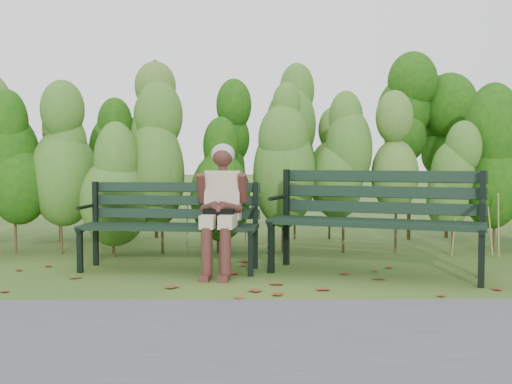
{
  "coord_description": "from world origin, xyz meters",
  "views": [
    {
      "loc": [
        -0.05,
        -5.34,
        1.05
      ],
      "look_at": [
        0.0,
        0.35,
        0.75
      ],
      "focal_mm": 42.0,
      "sensor_mm": 36.0,
      "label": 1
    }
  ],
  "objects": [
    {
      "name": "hedge_band",
      "position": [
        0.0,
        1.86,
        1.26
      ],
      "size": [
        11.04,
        1.67,
        2.42
      ],
      "color": "#47381E",
      "rests_on": "ground"
    },
    {
      "name": "bench_left",
      "position": [
        -0.82,
        0.42,
        0.5
      ],
      "size": [
        1.73,
        0.74,
        0.84
      ],
      "color": "black",
      "rests_on": "ground"
    },
    {
      "name": "footpath",
      "position": [
        0.0,
        -2.2,
        0.01
      ],
      "size": [
        60.0,
        2.5,
        0.01
      ],
      "primitive_type": "cube",
      "color": "#474749",
      "rests_on": "ground"
    },
    {
      "name": "seated_woman",
      "position": [
        -0.32,
        0.19,
        0.68
      ],
      "size": [
        0.49,
        0.72,
        1.21
      ],
      "color": "beige",
      "rests_on": "ground"
    },
    {
      "name": "bench_right",
      "position": [
        1.12,
        0.18,
        0.57
      ],
      "size": [
        2.02,
        1.28,
        0.96
      ],
      "color": "black",
      "rests_on": "ground"
    },
    {
      "name": "leaf_litter",
      "position": [
        -0.21,
        -0.14,
        0.0
      ],
      "size": [
        5.89,
        1.81,
        0.01
      ],
      "color": "brown",
      "rests_on": "ground"
    },
    {
      "name": "ground",
      "position": [
        0.0,
        0.0,
        0.0
      ],
      "size": [
        80.0,
        80.0,
        0.0
      ],
      "primitive_type": "plane",
      "color": "#2B4D1D"
    }
  ]
}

